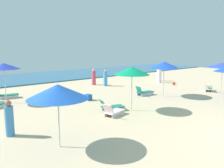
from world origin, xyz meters
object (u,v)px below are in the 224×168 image
lounge_chair_4_0 (144,92)px  beachgoer_0 (105,78)px  umbrella_2 (132,71)px  umbrella_6 (58,92)px  umbrella_4 (164,65)px  beachgoer_2 (158,74)px  lounge_chair_3_0 (7,95)px  lounge_chair_2_0 (113,111)px  beachgoer_1 (94,78)px  beachgoer_3 (9,119)px  cooler_box_1 (89,97)px  beach_ball_0 (174,83)px  umbrella_3 (4,66)px  lounge_chair_2_1 (111,107)px  beachgoer_4 (160,76)px  umbrella_7 (223,65)px  lounge_chair_7_0 (209,88)px

lounge_chair_4_0 → beachgoer_0: bearing=3.3°
umbrella_2 → umbrella_6: 5.90m
umbrella_4 → beachgoer_2: 8.33m
beachgoer_0 → lounge_chair_3_0: bearing=15.2°
lounge_chair_2_0 → beachgoer_1: 10.57m
umbrella_2 → beachgoer_3: size_ratio=1.69×
umbrella_4 → cooler_box_1: 6.08m
umbrella_2 → beach_ball_0: 10.62m
umbrella_6 → beachgoer_2: (16.42, 8.45, -1.39)m
umbrella_3 → umbrella_4: size_ratio=1.01×
umbrella_6 → beach_ball_0: bearing=20.3°
cooler_box_1 → lounge_chair_2_0: bearing=-10.7°
lounge_chair_3_0 → lounge_chair_2_1: bearing=-143.6°
umbrella_3 → beachgoer_3: umbrella_3 is taller
umbrella_4 → beach_ball_0: umbrella_4 is taller
beachgoer_3 → beachgoer_4: beachgoer_4 is taller
umbrella_2 → umbrella_7: size_ratio=1.05×
beachgoer_2 → lounge_chair_2_1: bearing=-24.2°
umbrella_3 → lounge_chair_7_0: size_ratio=1.91×
lounge_chair_2_1 → umbrella_6: bearing=136.6°
lounge_chair_7_0 → umbrella_4: bearing=47.7°
beachgoer_4 → lounge_chair_3_0: bearing=-106.8°
umbrella_3 → umbrella_6: 8.60m
lounge_chair_4_0 → beachgoer_4: (6.08, 3.32, 0.47)m
lounge_chair_2_1 → umbrella_7: (10.15, -1.75, 2.03)m
umbrella_3 → umbrella_4: 11.16m
beachgoer_3 → lounge_chair_4_0: bearing=-141.6°
umbrella_4 → beach_ball_0: 6.04m
umbrella_7 → beachgoer_4: bearing=84.1°
umbrella_6 → beachgoer_3: 2.91m
umbrella_4 → beachgoer_1: umbrella_4 is taller
umbrella_3 → lounge_chair_4_0: umbrella_3 is taller
umbrella_2 → umbrella_3: (-5.06, 6.75, 0.11)m
umbrella_6 → lounge_chair_7_0: bearing=6.9°
lounge_chair_3_0 → beachgoer_1: size_ratio=0.97×
lounge_chair_2_0 → beachgoer_3: bearing=69.9°
lounge_chair_2_0 → lounge_chair_3_0: size_ratio=0.95×
lounge_chair_2_1 → lounge_chair_7_0: 10.14m
umbrella_6 → umbrella_7: umbrella_7 is taller
umbrella_2 → lounge_chair_7_0: (9.13, -0.03, -2.08)m
lounge_chair_7_0 → beachgoer_4: beachgoer_4 is taller
umbrella_6 → beachgoer_0: (9.85, 9.60, -1.38)m
umbrella_3 → beachgoer_4: umbrella_3 is taller
lounge_chair_2_1 → umbrella_3: umbrella_3 is taller
lounge_chair_4_0 → umbrella_2: bearing=130.7°
umbrella_4 → beachgoer_3: (-11.33, -0.76, -1.66)m
umbrella_6 → beachgoer_0: bearing=44.3°
umbrella_2 → lounge_chair_3_0: size_ratio=1.68×
umbrella_3 → umbrella_6: size_ratio=1.12×
umbrella_4 → beachgoer_0: size_ratio=1.68×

